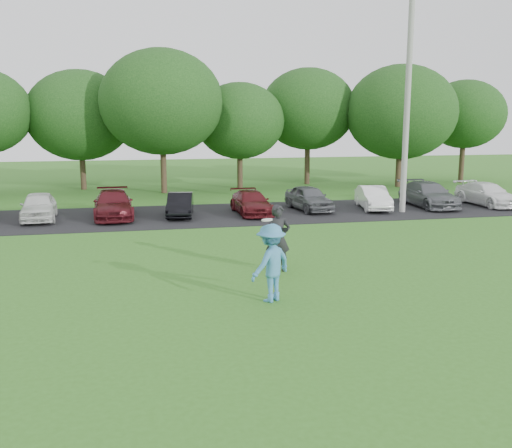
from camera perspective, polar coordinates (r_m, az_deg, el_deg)
The scene contains 7 objects.
ground at distance 14.88m, azimuth 2.78°, elevation -7.38°, with size 100.00×100.00×0.00m, color #346A1E.
parking_lot at distance 27.31m, azimuth -4.08°, elevation 0.96°, with size 32.00×6.50×0.03m, color black.
utility_pole at distance 28.49m, azimuth 14.91°, elevation 12.08°, with size 0.28×0.28×10.96m, color gray.
frisbee_player at distance 14.36m, azimuth 1.50°, elevation -3.91°, with size 1.47×1.34×2.16m.
camera_bystander at distance 17.16m, azimuth 2.22°, elevation -1.43°, with size 0.79×0.56×2.02m.
parked_cars at distance 27.19m, azimuth -4.66°, elevation 2.19°, with size 30.92×4.62×1.26m.
tree_row at distance 36.80m, azimuth -3.90°, elevation 11.11°, with size 42.39×9.85×8.64m.
Camera 1 is at (-3.59, -13.68, 4.60)m, focal length 40.00 mm.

